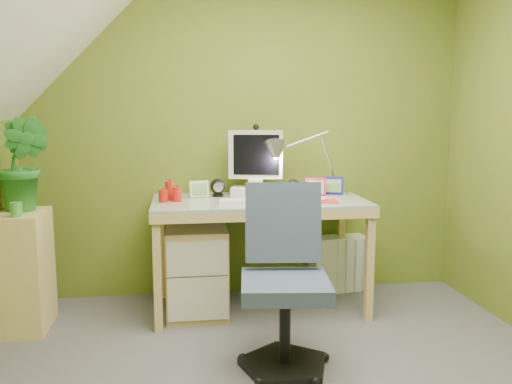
{
  "coord_description": "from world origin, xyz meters",
  "views": [
    {
      "loc": [
        -0.46,
        -2.38,
        1.36
      ],
      "look_at": [
        0.0,
        1.0,
        0.85
      ],
      "focal_mm": 38.0,
      "sensor_mm": 36.0,
      "label": 1
    }
  ],
  "objects": [
    {
      "name": "candle_cluster",
      "position": [
        -0.55,
        1.22,
        0.83
      ],
      "size": [
        0.2,
        0.18,
        0.13
      ],
      "primitive_type": null,
      "rotation": [
        0.0,
        0.0,
        0.21
      ],
      "color": "red",
      "rests_on": "desk"
    },
    {
      "name": "monitor",
      "position": [
        0.05,
        1.39,
        1.05
      ],
      "size": [
        0.44,
        0.31,
        0.55
      ],
      "primitive_type": null,
      "rotation": [
        0.0,
        0.0,
        -0.2
      ],
      "color": "beige",
      "rests_on": "desk"
    },
    {
      "name": "wall_back",
      "position": [
        0.0,
        1.6,
        1.2
      ],
      "size": [
        3.2,
        0.01,
        2.4
      ],
      "primitive_type": "cube",
      "color": "olive",
      "rests_on": "floor"
    },
    {
      "name": "task_chair",
      "position": [
        0.06,
        0.3,
        0.47
      ],
      "size": [
        0.57,
        0.57,
        0.94
      ],
      "primitive_type": null,
      "rotation": [
        0.0,
        0.0,
        -0.12
      ],
      "color": "#3A4760",
      "rests_on": "floor"
    },
    {
      "name": "keyboard",
      "position": [
        -0.03,
        1.07,
        0.78
      ],
      "size": [
        0.41,
        0.17,
        0.02
      ],
      "primitive_type": "cube",
      "rotation": [
        0.0,
        0.0,
        -0.11
      ],
      "color": "silver",
      "rests_on": "desk"
    },
    {
      "name": "speaker_left",
      "position": [
        -0.22,
        1.37,
        0.83
      ],
      "size": [
        0.11,
        0.11,
        0.13
      ],
      "primitive_type": null,
      "rotation": [
        0.0,
        0.0,
        0.03
      ],
      "color": "black",
      "rests_on": "desk"
    },
    {
      "name": "potted_plant",
      "position": [
        -1.43,
        1.1,
        1.04
      ],
      "size": [
        0.37,
        0.32,
        0.58
      ],
      "primitive_type": "imported",
      "rotation": [
        0.0,
        0.0,
        -0.2
      ],
      "color": "#277527",
      "rests_on": "side_ledge"
    },
    {
      "name": "mouse",
      "position": [
        0.43,
        1.07,
        0.79
      ],
      "size": [
        0.11,
        0.08,
        0.03
      ],
      "primitive_type": "ellipsoid",
      "rotation": [
        0.0,
        0.0,
        0.22
      ],
      "color": "white",
      "rests_on": "mousepad"
    },
    {
      "name": "green_cup",
      "position": [
        -1.43,
        0.9,
        0.79
      ],
      "size": [
        0.07,
        0.07,
        0.09
      ],
      "primitive_type": "cylinder",
      "rotation": [
        0.0,
        0.0,
        0.1
      ],
      "color": "#46963E",
      "rests_on": "side_ledge"
    },
    {
      "name": "amber_tumbler",
      "position": [
        0.23,
        1.13,
        0.81
      ],
      "size": [
        0.08,
        0.08,
        0.09
      ],
      "primitive_type": "cylinder",
      "rotation": [
        0.0,
        0.0,
        0.07
      ],
      "color": "#996116",
      "rests_on": "desk"
    },
    {
      "name": "mousepad",
      "position": [
        0.43,
        1.07,
        0.77
      ],
      "size": [
        0.27,
        0.21,
        0.01
      ],
      "primitive_type": "cube",
      "rotation": [
        0.0,
        0.0,
        -0.17
      ],
      "color": "red",
      "rests_on": "desk"
    },
    {
      "name": "desk_lamp",
      "position": [
        0.5,
        1.39,
        1.09
      ],
      "size": [
        0.64,
        0.38,
        0.65
      ],
      "primitive_type": null,
      "rotation": [
        0.0,
        0.0,
        0.21
      ],
      "color": "#B5B5BA",
      "rests_on": "desk"
    },
    {
      "name": "desk",
      "position": [
        0.05,
        1.21,
        0.38
      ],
      "size": [
        1.44,
        0.72,
        0.77
      ],
      "primitive_type": null,
      "rotation": [
        0.0,
        0.0,
        0.0
      ],
      "color": "tan",
      "rests_on": "floor"
    },
    {
      "name": "side_ledge",
      "position": [
        -1.45,
        1.05,
        0.37
      ],
      "size": [
        0.28,
        0.43,
        0.75
      ],
      "primitive_type": "cube",
      "color": "#D7B971",
      "rests_on": "floor"
    },
    {
      "name": "photo_frame_green",
      "position": [
        -0.35,
        1.35,
        0.83
      ],
      "size": [
        0.13,
        0.05,
        0.11
      ],
      "primitive_type": "cube",
      "rotation": [
        0.0,
        0.0,
        0.2
      ],
      "color": "#C2DB96",
      "rests_on": "desk"
    },
    {
      "name": "radiator",
      "position": [
        0.7,
        1.5,
        0.21
      ],
      "size": [
        0.44,
        0.23,
        0.42
      ],
      "primitive_type": "cube",
      "rotation": [
        0.0,
        0.0,
        0.16
      ],
      "color": "white",
      "rests_on": "floor"
    },
    {
      "name": "photo_frame_blue",
      "position": [
        0.61,
        1.37,
        0.83
      ],
      "size": [
        0.14,
        0.06,
        0.12
      ],
      "primitive_type": "cube",
      "rotation": [
        0.0,
        0.0,
        -0.29
      ],
      "color": "navy",
      "rests_on": "desk"
    },
    {
      "name": "speaker_right",
      "position": [
        0.32,
        1.37,
        0.82
      ],
      "size": [
        0.1,
        0.1,
        0.11
      ],
      "primitive_type": null,
      "rotation": [
        0.0,
        0.0,
        -0.11
      ],
      "color": "black",
      "rests_on": "desk"
    },
    {
      "name": "wall_front",
      "position": [
        0.0,
        -1.6,
        1.2
      ],
      "size": [
        3.2,
        0.01,
        2.4
      ],
      "primitive_type": "cube",
      "color": "olive",
      "rests_on": "floor"
    },
    {
      "name": "photo_frame_red",
      "position": [
        0.47,
        1.33,
        0.83
      ],
      "size": [
        0.15,
        0.06,
        0.13
      ],
      "primitive_type": "cube",
      "rotation": [
        0.0,
        0.0,
        -0.25
      ],
      "color": "red",
      "rests_on": "desk"
    }
  ]
}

